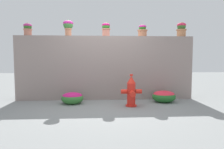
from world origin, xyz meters
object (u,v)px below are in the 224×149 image
potted_plant_1 (68,26)px  flower_bush_right (72,98)px  potted_plant_4 (181,29)px  flower_bush_left (164,96)px  potted_plant_0 (28,28)px  potted_plant_2 (106,28)px  fire_hydrant (131,92)px  potted_plant_3 (142,30)px

potted_plant_1 → flower_bush_right: bearing=-74.7°
potted_plant_1 → flower_bush_right: size_ratio=0.79×
potted_plant_4 → flower_bush_right: 3.71m
flower_bush_left → potted_plant_0: bearing=171.6°
potted_plant_2 → flower_bush_right: bearing=-144.1°
potted_plant_1 → potted_plant_4: potted_plant_1 is taller
fire_hydrant → potted_plant_1: bearing=149.4°
potted_plant_4 → flower_bush_left: 2.09m
potted_plant_1 → fire_hydrant: potted_plant_1 is taller
potted_plant_0 → potted_plant_4: bearing=0.7°
potted_plant_3 → flower_bush_right: size_ratio=0.62×
potted_plant_0 → potted_plant_2: 2.19m
fire_hydrant → flower_bush_left: 1.07m
fire_hydrant → flower_bush_left: bearing=24.3°
potted_plant_1 → fire_hydrant: 2.60m
potted_plant_0 → fire_hydrant: potted_plant_0 is taller
potted_plant_0 → fire_hydrant: 3.38m
potted_plant_3 → potted_plant_4: (1.17, 0.03, 0.06)m
potted_plant_0 → flower_bush_right: (1.29, -0.61, -1.85)m
potted_plant_2 → potted_plant_3: bearing=-0.7°
potted_plant_0 → flower_bush_right: bearing=-25.5°
flower_bush_right → potted_plant_2: bearing=35.9°
potted_plant_1 → flower_bush_right: (0.17, -0.61, -1.94)m
flower_bush_right → flower_bush_left: bearing=1.5°
potted_plant_1 → potted_plant_2: (1.07, 0.04, -0.06)m
fire_hydrant → potted_plant_0: bearing=160.5°
potted_plant_0 → flower_bush_right: size_ratio=0.63×
potted_plant_4 → flower_bush_right: potted_plant_4 is taller
potted_plant_4 → flower_bush_right: (-3.13, -0.67, -1.89)m
potted_plant_0 → potted_plant_3: (3.25, 0.03, -0.02)m
potted_plant_1 → flower_bush_right: 2.04m
potted_plant_2 → potted_plant_4: size_ratio=0.91×
fire_hydrant → flower_bush_right: size_ratio=1.41×
flower_bush_left → flower_bush_right: size_ratio=1.11×
potted_plant_4 → flower_bush_right: bearing=-168.0°
potted_plant_3 → flower_bush_left: size_ratio=0.56×
potted_plant_1 → fire_hydrant: bearing=-30.6°
potted_plant_2 → potted_plant_4: potted_plant_4 is taller
flower_bush_left → potted_plant_2: bearing=159.1°
potted_plant_0 → potted_plant_3: bearing=0.5°
potted_plant_1 → flower_bush_left: bearing=-11.8°
potted_plant_3 → potted_plant_1: bearing=-179.2°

